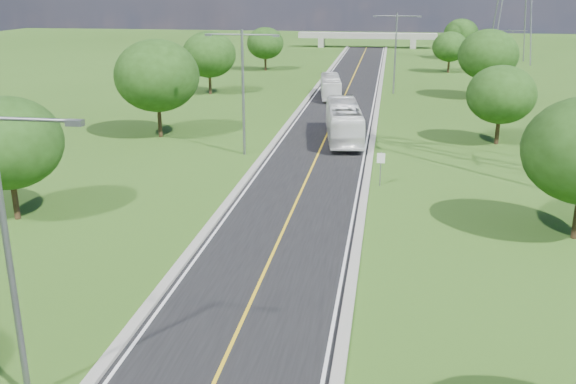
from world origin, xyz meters
name	(u,v)px	position (x,y,z in m)	size (l,w,h in m)	color
ground	(334,120)	(0.00, 60.00, 0.00)	(260.00, 260.00, 0.00)	#2D4E16
road	(339,109)	(0.00, 66.00, 0.03)	(8.00, 150.00, 0.06)	black
curb_left	(301,107)	(-4.25, 66.00, 0.11)	(0.50, 150.00, 0.22)	gray
curb_right	(377,110)	(4.25, 66.00, 0.11)	(0.50, 150.00, 0.22)	gray
speed_limit_sign	(381,164)	(5.20, 37.98, 1.60)	(0.55, 0.09, 2.40)	slate
overpass	(367,36)	(0.00, 140.00, 2.41)	(30.00, 3.00, 3.20)	gray
streetlight_near_left	(5,234)	(-6.00, 12.00, 5.94)	(5.90, 0.25, 10.00)	slate
streetlight_mid_left	(243,82)	(-6.00, 45.00, 5.94)	(5.90, 0.25, 10.00)	slate
streetlight_far_right	(396,46)	(6.00, 78.00, 5.94)	(5.90, 0.25, 10.00)	slate
tree_lb	(7,143)	(-16.00, 28.00, 4.64)	(6.30, 6.30, 7.33)	black
tree_lc	(157,76)	(-15.00, 50.00, 5.58)	(7.56, 7.56, 8.79)	black
tree_ld	(209,55)	(-17.00, 74.00, 4.95)	(6.72, 6.72, 7.82)	black
tree_le	(265,43)	(-14.50, 98.00, 4.33)	(5.88, 5.88, 6.84)	black
tree_rc	(501,95)	(15.00, 52.00, 4.33)	(5.88, 5.88, 6.84)	black
tree_rd	(488,55)	(17.00, 76.00, 5.27)	(7.14, 7.14, 8.30)	black
tree_re	(450,47)	(14.50, 100.00, 4.02)	(5.46, 5.46, 6.35)	black
tree_rf	(461,34)	(18.00, 120.00, 4.64)	(6.30, 6.30, 7.33)	black
bus_outbound	(344,122)	(1.66, 51.23, 1.70)	(2.76, 11.80, 3.29)	white
bus_inbound	(331,87)	(-1.63, 73.56, 1.39)	(2.23, 9.54, 2.66)	white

